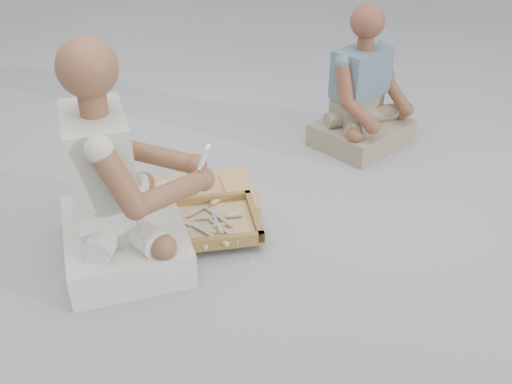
{
  "coord_description": "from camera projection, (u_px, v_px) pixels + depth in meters",
  "views": [
    {
      "loc": [
        -0.24,
        -1.77,
        1.53
      ],
      "look_at": [
        -0.04,
        0.2,
        0.3
      ],
      "focal_mm": 40.0,
      "sensor_mm": 36.0,
      "label": 1
    }
  ],
  "objects": [
    {
      "name": "chisel_3",
      "position": [
        213.0,
        203.0,
        2.68
      ],
      "size": [
        0.18,
        0.16,
        0.02
      ],
      "rotation": [
        0.0,
        0.0,
        0.7
      ],
      "color": "silver",
      "rests_on": "tool_tray"
    },
    {
      "name": "wood_chip_7",
      "position": [
        136.0,
        218.0,
        2.7
      ],
      "size": [
        0.02,
        0.02,
        0.0
      ],
      "primitive_type": "cube",
      "rotation": [
        0.0,
        0.0,
        1.6
      ],
      "color": "tan",
      "rests_on": "ground"
    },
    {
      "name": "wood_chip_0",
      "position": [
        167.0,
        197.0,
        2.86
      ],
      "size": [
        0.02,
        0.02,
        0.0
      ],
      "primitive_type": "cube",
      "rotation": [
        0.0,
        0.0,
        1.1
      ],
      "color": "tan",
      "rests_on": "ground"
    },
    {
      "name": "chisel_6",
      "position": [
        216.0,
        226.0,
        2.54
      ],
      "size": [
        0.22,
        0.05,
        0.02
      ],
      "rotation": [
        0.0,
        0.0,
        0.15
      ],
      "color": "silver",
      "rests_on": "tool_tray"
    },
    {
      "name": "companion",
      "position": [
        363.0,
        100.0,
        3.24
      ],
      "size": [
        0.66,
        0.64,
        0.8
      ],
      "rotation": [
        0.0,
        0.0,
        3.8
      ],
      "color": "gray",
      "rests_on": "ground"
    },
    {
      "name": "wood_chip_9",
      "position": [
        150.0,
        213.0,
        2.74
      ],
      "size": [
        0.02,
        0.02,
        0.0
      ],
      "primitive_type": "cube",
      "rotation": [
        0.0,
        0.0,
        1.53
      ],
      "color": "tan",
      "rests_on": "ground"
    },
    {
      "name": "chisel_4",
      "position": [
        231.0,
        235.0,
        2.46
      ],
      "size": [
        0.13,
        0.19,
        0.02
      ],
      "rotation": [
        0.0,
        0.0,
        -1.0
      ],
      "color": "silver",
      "rests_on": "tool_tray"
    },
    {
      "name": "tool_tray",
      "position": [
        207.0,
        223.0,
        2.56
      ],
      "size": [
        0.48,
        0.4,
        0.06
      ],
      "rotation": [
        0.0,
        0.0,
        0.08
      ],
      "color": "brown",
      "rests_on": "carved_panel"
    },
    {
      "name": "chisel_0",
      "position": [
        218.0,
        239.0,
        2.43
      ],
      "size": [
        0.16,
        0.18,
        0.02
      ],
      "rotation": [
        0.0,
        0.0,
        -0.84
      ],
      "color": "silver",
      "rests_on": "tool_tray"
    },
    {
      "name": "carved_panel",
      "position": [
        191.0,
        196.0,
        2.83
      ],
      "size": [
        0.66,
        0.48,
        0.04
      ],
      "primitive_type": "cube",
      "rotation": [
        0.0,
        0.0,
        0.11
      ],
      "color": "#A87D41",
      "rests_on": "ground"
    },
    {
      "name": "wood_chip_2",
      "position": [
        235.0,
        232.0,
        2.61
      ],
      "size": [
        0.02,
        0.02,
        0.0
      ],
      "primitive_type": "cube",
      "rotation": [
        0.0,
        0.0,
        0.33
      ],
      "color": "tan",
      "rests_on": "ground"
    },
    {
      "name": "wood_chip_6",
      "position": [
        249.0,
        193.0,
        2.89
      ],
      "size": [
        0.02,
        0.02,
        0.0
      ],
      "primitive_type": "cube",
      "rotation": [
        0.0,
        0.0,
        0.17
      ],
      "color": "tan",
      "rests_on": "ground"
    },
    {
      "name": "craftsman",
      "position": [
        117.0,
        190.0,
        2.3
      ],
      "size": [
        0.7,
        0.7,
        0.96
      ],
      "rotation": [
        0.0,
        0.0,
        -1.36
      ],
      "color": "silver",
      "rests_on": "ground"
    },
    {
      "name": "wood_chip_1",
      "position": [
        252.0,
        259.0,
        2.44
      ],
      "size": [
        0.02,
        0.02,
        0.0
      ],
      "primitive_type": "cube",
      "rotation": [
        0.0,
        0.0,
        0.22
      ],
      "color": "tan",
      "rests_on": "ground"
    },
    {
      "name": "mobile_phone",
      "position": [
        204.0,
        157.0,
        2.27
      ],
      "size": [
        0.06,
        0.06,
        0.1
      ],
      "rotation": [
        -0.35,
        0.0,
        -1.9
      ],
      "color": "white",
      "rests_on": "craftsman"
    },
    {
      "name": "wood_chip_8",
      "position": [
        259.0,
        193.0,
        2.89
      ],
      "size": [
        0.02,
        0.02,
        0.0
      ],
      "primitive_type": "cube",
      "rotation": [
        0.0,
        0.0,
        2.33
      ],
      "color": "tan",
      "rests_on": "ground"
    },
    {
      "name": "chisel_1",
      "position": [
        224.0,
        220.0,
        2.56
      ],
      "size": [
        0.14,
        0.19,
        0.02
      ],
      "rotation": [
        0.0,
        0.0,
        -0.97
      ],
      "color": "silver",
      "rests_on": "tool_tray"
    },
    {
      "name": "chisel_8",
      "position": [
        197.0,
        242.0,
        2.43
      ],
      "size": [
        0.17,
        0.17,
        0.02
      ],
      "rotation": [
        0.0,
        0.0,
        -0.8
      ],
      "color": "silver",
      "rests_on": "tool_tray"
    },
    {
      "name": "wood_chip_4",
      "position": [
        204.0,
        272.0,
        2.37
      ],
      "size": [
        0.02,
        0.02,
        0.0
      ],
      "primitive_type": "cube",
      "rotation": [
        0.0,
        0.0,
        0.13
      ],
      "color": "tan",
      "rests_on": "ground"
    },
    {
      "name": "chisel_7",
      "position": [
        219.0,
        227.0,
        2.51
      ],
      "size": [
        0.06,
        0.22,
        0.02
      ],
      "rotation": [
        0.0,
        0.0,
        -1.39
      ],
      "color": "silver",
      "rests_on": "tool_tray"
    },
    {
      "name": "wood_chip_5",
      "position": [
        168.0,
        218.0,
        2.7
      ],
      "size": [
        0.02,
        0.02,
        0.0
      ],
      "primitive_type": "cube",
      "rotation": [
        0.0,
        0.0,
        0.64
      ],
      "color": "tan",
      "rests_on": "ground"
    },
    {
      "name": "chisel_5",
      "position": [
        205.0,
        230.0,
        2.5
      ],
      "size": [
        0.19,
        0.15,
        0.02
      ],
      "rotation": [
        0.0,
        0.0,
        -0.64
      ],
      "color": "silver",
      "rests_on": "tool_tray"
    },
    {
      "name": "chisel_2",
      "position": [
        230.0,
        216.0,
        2.59
      ],
      "size": [
        0.22,
        0.03,
        0.02
      ],
      "rotation": [
        0.0,
        0.0,
        0.04
      ],
      "color": "silver",
      "rests_on": "tool_tray"
    },
    {
      "name": "ground",
      "position": [
        270.0,
        279.0,
        2.33
      ],
      "size": [
        60.0,
        60.0,
        0.0
      ],
      "primitive_type": "plane",
      "color": "#A4A4AA",
      "rests_on": "ground"
    },
    {
      "name": "wood_chip_3",
      "position": [
        176.0,
        242.0,
        2.54
      ],
      "size": [
        0.02,
        0.02,
        0.0
      ],
      "primitive_type": "cube",
      "rotation": [
        0.0,
        0.0,
        1.67
      ],
      "color": "tan",
      "rests_on": "ground"
    }
  ]
}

